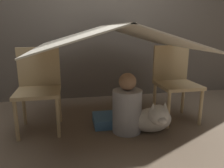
{
  "coord_description": "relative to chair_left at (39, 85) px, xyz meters",
  "views": [
    {
      "loc": [
        -0.41,
        -2.01,
        1.02
      ],
      "look_at": [
        0.0,
        0.17,
        0.46
      ],
      "focal_mm": 35.0,
      "sensor_mm": 36.0,
      "label": 1
    }
  ],
  "objects": [
    {
      "name": "ground_plane",
      "position": [
        0.75,
        -0.25,
        -0.47
      ],
      "size": [
        8.8,
        8.8,
        0.0
      ],
      "primitive_type": "plane",
      "color": "#7A6651"
    },
    {
      "name": "wall_back",
      "position": [
        0.75,
        1.0,
        0.78
      ],
      "size": [
        7.0,
        0.05,
        2.5
      ],
      "color": "#6B6056",
      "rests_on": "ground_plane"
    },
    {
      "name": "chair_left",
      "position": [
        0.0,
        0.0,
        0.0
      ],
      "size": [
        0.44,
        0.44,
        0.84
      ],
      "rotation": [
        0.0,
        0.0,
        0.01
      ],
      "color": "#D1B27F",
      "rests_on": "ground_plane"
    },
    {
      "name": "chair_right",
      "position": [
        1.5,
        -0.0,
        0.0
      ],
      "size": [
        0.44,
        0.44,
        0.84
      ],
      "rotation": [
        0.0,
        0.0,
        0.02
      ],
      "color": "#D1B27F",
      "rests_on": "ground_plane"
    },
    {
      "name": "sheet_canopy",
      "position": [
        0.75,
        -0.08,
        0.49
      ],
      "size": [
        1.5,
        1.55,
        0.23
      ],
      "color": "silver"
    },
    {
      "name": "person_front",
      "position": [
        0.87,
        -0.26,
        -0.21
      ],
      "size": [
        0.29,
        0.29,
        0.61
      ],
      "color": "#B2B2B7",
      "rests_on": "ground_plane"
    },
    {
      "name": "dog",
      "position": [
        1.12,
        -0.35,
        -0.31
      ],
      "size": [
        0.41,
        0.4,
        0.36
      ],
      "color": "silver",
      "rests_on": "ground_plane"
    },
    {
      "name": "floor_cushion",
      "position": [
        0.75,
        -0.05,
        -0.42
      ],
      "size": [
        0.4,
        0.32,
        0.1
      ],
      "color": "#4C7FB2",
      "rests_on": "ground_plane"
    }
  ]
}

